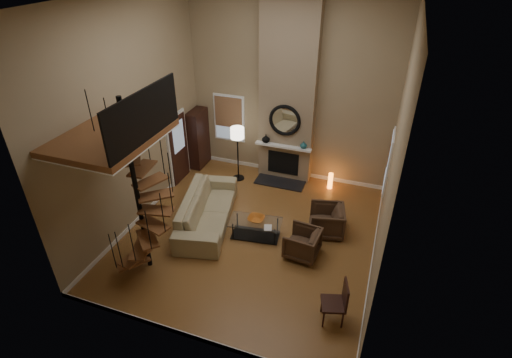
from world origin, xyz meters
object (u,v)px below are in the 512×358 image
(coffee_table, at_px, (255,227))
(armchair_far, at_px, (305,244))
(side_chair, at_px, (338,301))
(sofa, at_px, (207,209))
(armchair_near, at_px, (330,221))
(hutch, at_px, (198,138))
(accent_lamp, at_px, (330,181))
(floor_lamp, at_px, (237,137))

(coffee_table, bearing_deg, armchair_far, -12.31)
(side_chair, bearing_deg, sofa, 151.66)
(armchair_near, distance_m, armchair_far, 1.13)
(sofa, height_order, armchair_near, sofa)
(armchair_near, bearing_deg, sofa, -91.71)
(armchair_near, bearing_deg, armchair_far, -32.67)
(hutch, xyz_separation_m, coffee_table, (2.95, -2.84, -0.67))
(coffee_table, bearing_deg, side_chair, -38.63)
(sofa, height_order, accent_lamp, sofa)
(armchair_near, bearing_deg, floor_lamp, -131.21)
(coffee_table, xyz_separation_m, accent_lamp, (1.34, 2.84, -0.03))
(armchair_far, bearing_deg, coffee_table, -97.11)
(floor_lamp, bearing_deg, side_chair, -48.79)
(coffee_table, relative_size, floor_lamp, 0.79)
(floor_lamp, relative_size, side_chair, 1.77)
(hutch, relative_size, side_chair, 1.92)
(side_chair, bearing_deg, hutch, 138.31)
(coffee_table, height_order, floor_lamp, floor_lamp)
(floor_lamp, bearing_deg, sofa, -88.96)
(sofa, bearing_deg, armchair_far, -112.13)
(hutch, height_order, armchair_near, hutch)
(coffee_table, distance_m, accent_lamp, 3.14)
(sofa, xyz_separation_m, coffee_table, (1.39, -0.14, -0.11))
(hutch, xyz_separation_m, floor_lamp, (1.51, -0.40, 0.46))
(side_chair, bearing_deg, accent_lamp, 101.95)
(coffee_table, bearing_deg, armchair_near, 24.51)
(coffee_table, height_order, side_chair, side_chair)
(accent_lamp, bearing_deg, hutch, -179.99)
(hutch, distance_m, armchair_near, 5.12)
(armchair_far, height_order, floor_lamp, floor_lamp)
(hutch, distance_m, side_chair, 7.10)
(sofa, bearing_deg, floor_lamp, -12.06)
(floor_lamp, distance_m, side_chair, 5.80)
(armchair_near, bearing_deg, hutch, -127.20)
(hutch, bearing_deg, coffee_table, -43.93)
(accent_lamp, relative_size, side_chair, 0.51)
(armchair_near, relative_size, accent_lamp, 1.70)
(hutch, relative_size, sofa, 0.65)
(hutch, distance_m, accent_lamp, 4.35)
(sofa, relative_size, armchair_far, 3.75)
(armchair_far, xyz_separation_m, accent_lamp, (0.02, 3.13, -0.10))
(sofa, distance_m, armchair_near, 3.16)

